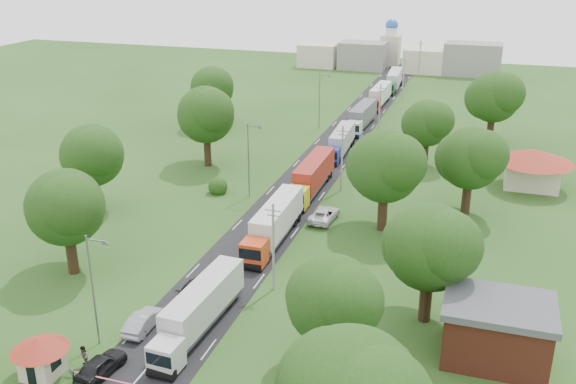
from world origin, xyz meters
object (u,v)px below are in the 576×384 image
at_px(guard_booth, 40,352).
at_px(car_lane_front, 101,365).
at_px(boom_barrier, 108,380).
at_px(truck_0, 199,310).
at_px(info_sign, 361,140).
at_px(car_lane_mid, 143,321).

relative_size(guard_booth, car_lane_front, 0.93).
bearing_deg(boom_barrier, guard_booth, -179.99).
height_order(guard_booth, truck_0, truck_0).
distance_m(guard_booth, truck_0, 12.95).
xyz_separation_m(info_sign, car_lane_front, (-8.20, -58.50, -2.19)).
distance_m(info_sign, truck_0, 50.74).
distance_m(boom_barrier, car_lane_front, 2.23).
xyz_separation_m(guard_booth, truck_0, (8.92, 9.39, -0.09)).
distance_m(boom_barrier, info_sign, 60.39).
bearing_deg(boom_barrier, truck_0, 71.85).
bearing_deg(car_lane_front, truck_0, -114.34).
bearing_deg(truck_0, car_lane_mid, -164.00).
bearing_deg(car_lane_mid, guard_booth, 61.51).
height_order(guard_booth, car_lane_front, guard_booth).
relative_size(guard_booth, truck_0, 0.31).
distance_m(guard_booth, car_lane_front, 4.66).
xyz_separation_m(boom_barrier, guard_booth, (-5.84, -0.00, 1.27)).
height_order(boom_barrier, info_sign, info_sign).
xyz_separation_m(boom_barrier, car_lane_front, (-1.64, 1.50, -0.08)).
bearing_deg(info_sign, boom_barrier, -96.24).
relative_size(info_sign, car_lane_front, 0.86).
bearing_deg(guard_booth, car_lane_mid, 62.40).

